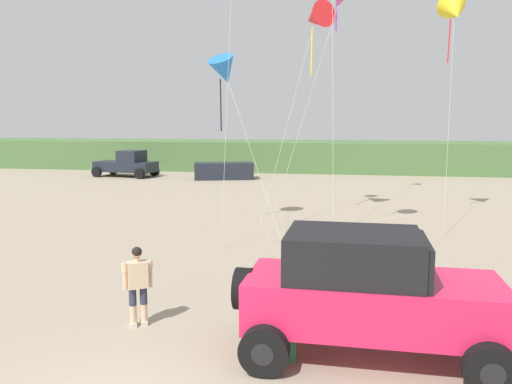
{
  "coord_description": "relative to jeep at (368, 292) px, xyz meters",
  "views": [
    {
      "loc": [
        3.24,
        -6.15,
        4.18
      ],
      "look_at": [
        1.38,
        4.1,
        2.74
      ],
      "focal_mm": 36.23,
      "sensor_mm": 36.0,
      "label": 1
    }
  ],
  "objects": [
    {
      "name": "distant_pickup",
      "position": [
        -16.87,
        27.44,
        -0.26
      ],
      "size": [
        4.84,
        3.04,
        1.98
      ],
      "color": "#1E232D",
      "rests_on": "ground_plane"
    },
    {
      "name": "kite_red_delta",
      "position": [
        -5.2,
        10.72,
        4.87
      ],
      "size": [
        3.5,
        3.83,
        6.79
      ],
      "color": "blue",
      "rests_on": "ground_plane"
    },
    {
      "name": "jeep",
      "position": [
        0.0,
        0.0,
        0.0
      ],
      "size": [
        4.87,
        2.44,
        2.26
      ],
      "color": "#EA2151",
      "rests_on": "ground_plane"
    },
    {
      "name": "dune_ridge",
      "position": [
        -0.99,
        35.53,
        0.02
      ],
      "size": [
        90.0,
        7.56,
        2.44
      ],
      "primitive_type": "cube",
      "color": "#4C703D",
      "rests_on": "ground_plane"
    },
    {
      "name": "cooler_box",
      "position": [
        -1.52,
        -0.36,
        -1.01
      ],
      "size": [
        0.61,
        0.44,
        0.38
      ],
      "primitive_type": "cube",
      "rotation": [
        0.0,
        0.0,
        0.16
      ],
      "color": "#2D7F51",
      "rests_on": "ground_plane"
    },
    {
      "name": "kite_blue_swept",
      "position": [
        -1.89,
        13.02,
        7.17
      ],
      "size": [
        2.74,
        4.21,
        9.11
      ],
      "color": "red",
      "rests_on": "ground_plane"
    },
    {
      "name": "kite_green_box",
      "position": [
        3.59,
        13.49,
        7.32
      ],
      "size": [
        1.34,
        3.9,
        9.31
      ],
      "color": "yellow",
      "rests_on": "ground_plane"
    },
    {
      "name": "distant_sedan",
      "position": [
        -9.31,
        27.1,
        -0.6
      ],
      "size": [
        4.51,
        2.83,
        1.2
      ],
      "primitive_type": "cube",
      "rotation": [
        0.0,
        0.0,
        0.29
      ],
      "color": "#1E232D",
      "rests_on": "ground_plane"
    },
    {
      "name": "person_watching",
      "position": [
        -4.56,
        0.57,
        -0.26
      ],
      "size": [
        0.54,
        0.45,
        1.67
      ],
      "color": "#DBB28E",
      "rests_on": "ground_plane"
    }
  ]
}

